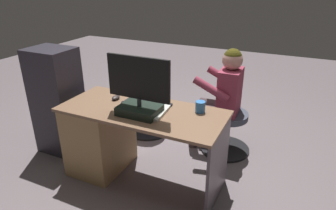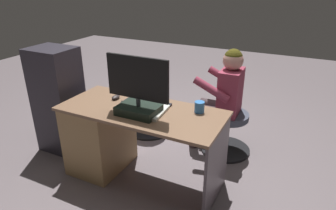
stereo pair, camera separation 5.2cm
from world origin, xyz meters
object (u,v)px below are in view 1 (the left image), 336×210
(keyboard, at_px, (148,103))
(office_chair_teddy, at_px, (148,112))
(tv_remote, at_px, (123,105))
(person, at_px, (222,92))
(computer_mouse, at_px, (116,98))
(desk, at_px, (109,134))
(monitor, at_px, (139,95))
(cup, at_px, (200,107))
(teddy_bear, at_px, (147,82))
(visitor_chair, at_px, (226,129))

(keyboard, height_order, office_chair_teddy, keyboard)
(tv_remote, distance_m, person, 1.06)
(computer_mouse, distance_m, tv_remote, 0.17)
(desk, xyz_separation_m, computer_mouse, (-0.04, -0.09, 0.35))
(monitor, distance_m, keyboard, 0.26)
(desk, bearing_deg, keyboard, -161.43)
(office_chair_teddy, bearing_deg, person, 178.13)
(desk, xyz_separation_m, tv_remote, (-0.19, 0.01, 0.34))
(cup, distance_m, teddy_bear, 1.12)
(monitor, distance_m, person, 1.02)
(desk, bearing_deg, cup, -168.59)
(keyboard, relative_size, computer_mouse, 4.38)
(cup, distance_m, office_chair_teddy, 1.22)
(computer_mouse, bearing_deg, visitor_chair, -140.96)
(desk, relative_size, tv_remote, 9.52)
(cup, xyz_separation_m, person, (-0.01, -0.64, -0.09))
(person, bearing_deg, teddy_bear, -2.68)
(desk, distance_m, tv_remote, 0.39)
(keyboard, height_order, visitor_chair, keyboard)
(teddy_bear, bearing_deg, cup, 142.11)
(keyboard, xyz_separation_m, tv_remote, (0.18, 0.13, -0.00))
(computer_mouse, relative_size, office_chair_teddy, 0.18)
(desk, distance_m, visitor_chair, 1.24)
(computer_mouse, bearing_deg, tv_remote, 144.16)
(cup, distance_m, visitor_chair, 0.82)
(teddy_bear, distance_m, person, 0.90)
(cup, xyz_separation_m, visitor_chair, (-0.09, -0.64, -0.50))
(keyboard, bearing_deg, tv_remote, 36.17)
(desk, relative_size, monitor, 2.61)
(computer_mouse, distance_m, teddy_bear, 0.77)
(monitor, distance_m, cup, 0.52)
(monitor, relative_size, cup, 5.83)
(keyboard, relative_size, visitor_chair, 0.80)
(tv_remote, bearing_deg, office_chair_teddy, -97.37)
(monitor, height_order, computer_mouse, monitor)
(monitor, height_order, tv_remote, monitor)
(desk, distance_m, monitor, 0.64)
(computer_mouse, xyz_separation_m, person, (-0.81, -0.72, -0.06))
(desk, bearing_deg, tv_remote, 177.62)
(cup, distance_m, tv_remote, 0.67)
(desk, height_order, office_chair_teddy, desk)
(desk, distance_m, cup, 0.93)
(keyboard, bearing_deg, monitor, 99.96)
(keyboard, distance_m, visitor_chair, 1.00)
(visitor_chair, bearing_deg, monitor, 59.33)
(monitor, xyz_separation_m, cup, (-0.44, -0.25, -0.12))
(keyboard, bearing_deg, teddy_bear, -60.84)
(keyboard, bearing_deg, person, -125.19)
(computer_mouse, height_order, visitor_chair, computer_mouse)
(keyboard, distance_m, computer_mouse, 0.32)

